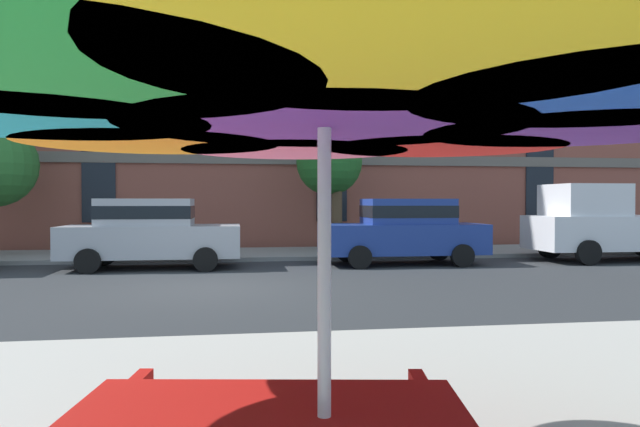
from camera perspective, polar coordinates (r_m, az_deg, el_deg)
The scene contains 8 objects.
ground_plane at distance 11.62m, azimuth -11.02°, elevation -7.29°, with size 120.00×120.00×0.00m, color #2D3033.
sidewalk_far at distance 18.37m, azimuth -10.09°, elevation -3.98°, with size 56.00×3.60×0.12m, color gray.
apartment_building at distance 27.63m, azimuth -9.67°, elevation 17.77°, with size 47.93×12.08×19.20m.
sedan_silver at distance 15.35m, azimuth -16.36°, elevation -1.69°, with size 4.40×1.98×1.78m.
sedan_blue at distance 15.88m, azimuth 8.25°, elevation -1.56°, with size 4.40×1.98×1.78m.
pickup_white_midblock at distance 18.61m, azimuth 26.75°, elevation -1.03°, with size 5.10×2.12×2.20m.
street_tree_middle at distance 18.74m, azimuth 0.96°, elevation 4.90°, with size 2.14×2.14×4.06m.
patio_umbrella at distance 2.57m, azimuth 0.43°, elevation 13.30°, with size 3.81×3.81×2.54m.
Camera 1 is at (0.51, -11.48, 1.71)m, focal length 32.52 mm.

